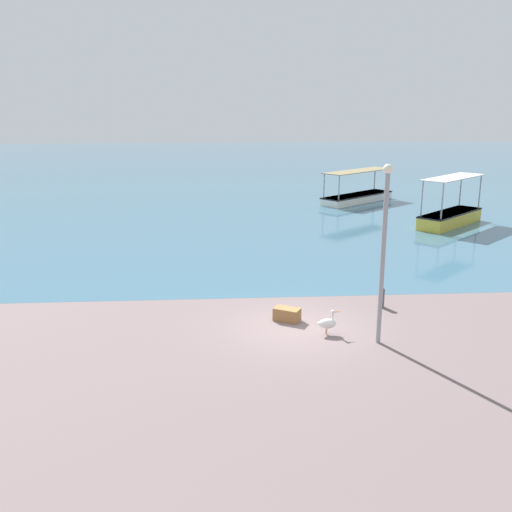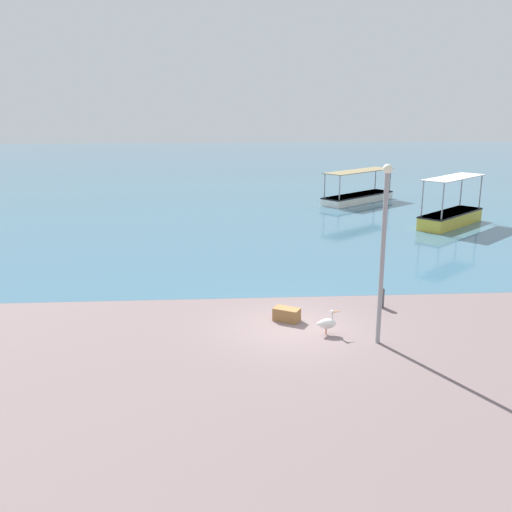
{
  "view_description": "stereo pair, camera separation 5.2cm",
  "coord_description": "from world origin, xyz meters",
  "views": [
    {
      "loc": [
        -2.41,
        -17.15,
        6.99
      ],
      "look_at": [
        -0.9,
        4.99,
        1.09
      ],
      "focal_mm": 40.0,
      "sensor_mm": 36.0,
      "label": 1
    },
    {
      "loc": [
        -2.36,
        -17.16,
        6.99
      ],
      "look_at": [
        -0.9,
        4.99,
        1.09
      ],
      "focal_mm": 40.0,
      "sensor_mm": 36.0,
      "label": 2
    }
  ],
  "objects": [
    {
      "name": "mooring_bollard",
      "position": [
        3.35,
        1.73,
        0.39
      ],
      "size": [
        0.24,
        0.24,
        0.72
      ],
      "color": "#47474C",
      "rests_on": "ground"
    },
    {
      "name": "ground",
      "position": [
        0.0,
        0.0,
        0.0
      ],
      "size": [
        120.0,
        120.0,
        0.0
      ],
      "primitive_type": "plane",
      "color": "#736060"
    },
    {
      "name": "lamp_post",
      "position": [
        2.38,
        -1.36,
        3.05
      ],
      "size": [
        0.28,
        0.28,
        5.39
      ],
      "color": "gray",
      "rests_on": "ground"
    },
    {
      "name": "cargo_crate",
      "position": [
        -0.16,
        0.61,
        0.22
      ],
      "size": [
        0.97,
        0.83,
        0.44
      ],
      "primitive_type": "cube",
      "rotation": [
        0.0,
        0.0,
        5.77
      ],
      "color": "olive",
      "rests_on": "ground"
    },
    {
      "name": "fishing_boat_near_left",
      "position": [
        11.45,
        15.49,
        0.58
      ],
      "size": [
        5.1,
        4.83,
        2.89
      ],
      "color": "gold",
      "rests_on": "harbor_water"
    },
    {
      "name": "harbor_water",
      "position": [
        0.0,
        48.0,
        0.0
      ],
      "size": [
        110.0,
        90.0,
        0.0
      ],
      "primitive_type": "cube",
      "color": "#3D677E",
      "rests_on": "ground"
    },
    {
      "name": "fishing_boat_near_right",
      "position": [
        7.94,
        24.19,
        0.47
      ],
      "size": [
        6.18,
        5.49,
        2.33
      ],
      "color": "white",
      "rests_on": "harbor_water"
    },
    {
      "name": "pelican",
      "position": [
        0.97,
        -0.63,
        0.38
      ],
      "size": [
        0.81,
        0.33,
        0.8
      ],
      "color": "#E0997A",
      "rests_on": "ground"
    }
  ]
}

